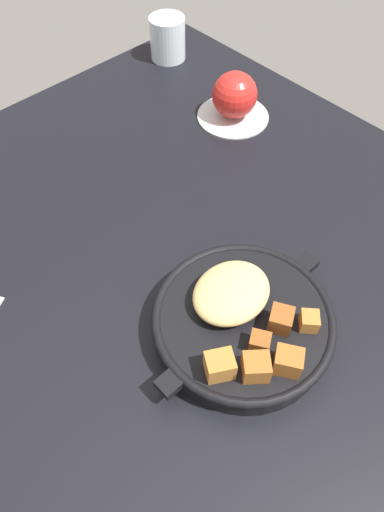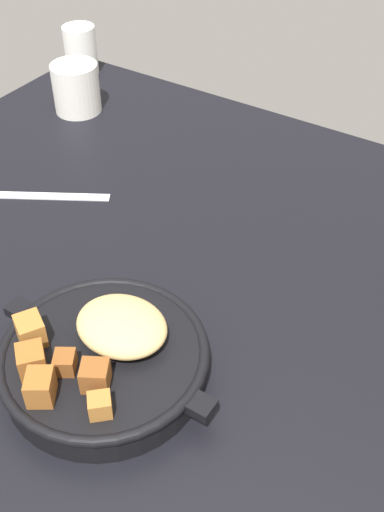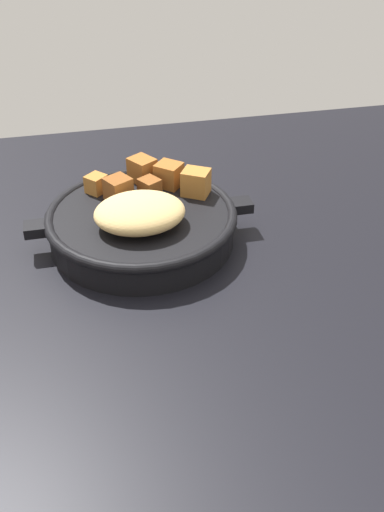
{
  "view_description": "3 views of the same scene",
  "coord_description": "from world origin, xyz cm",
  "px_view_note": "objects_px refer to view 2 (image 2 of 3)",
  "views": [
    {
      "loc": [
        -19.73,
        -30.34,
        53.71
      ],
      "look_at": [
        5.94,
        -3.02,
        3.99
      ],
      "focal_mm": 33.4,
      "sensor_mm": 36.0,
      "label": 1
    },
    {
      "loc": [
        35.1,
        -44.63,
        54.46
      ],
      "look_at": [
        5.47,
        1.68,
        6.04
      ],
      "focal_mm": 44.11,
      "sensor_mm": 36.0,
      "label": 2
    },
    {
      "loc": [
        11.22,
        43.84,
        38.58
      ],
      "look_at": [
        0.43,
        -4.48,
        3.46
      ],
      "focal_mm": 40.85,
      "sensor_mm": 36.0,
      "label": 3
    }
  ],
  "objects_px": {
    "cast_iron_skillet": "(104,357)",
    "white_creamer_pitcher": "(81,50)",
    "butter_knife": "(37,195)",
    "ceramic_mug_white": "(76,88)"
  },
  "relations": [
    {
      "from": "butter_knife",
      "to": "ceramic_mug_white",
      "type": "xyz_separation_m",
      "value": [
        -0.12,
        0.23,
        0.04
      ]
    },
    {
      "from": "butter_knife",
      "to": "ceramic_mug_white",
      "type": "distance_m",
      "value": 0.27
    },
    {
      "from": "white_creamer_pitcher",
      "to": "butter_knife",
      "type": "bearing_deg",
      "value": -59.32
    },
    {
      "from": "cast_iron_skillet",
      "to": "white_creamer_pitcher",
      "type": "bearing_deg",
      "value": 131.93
    },
    {
      "from": "butter_knife",
      "to": "ceramic_mug_white",
      "type": "relative_size",
      "value": 2.51
    },
    {
      "from": "white_creamer_pitcher",
      "to": "ceramic_mug_white",
      "type": "xyz_separation_m",
      "value": [
        0.09,
        -0.12,
        -0.0
      ]
    },
    {
      "from": "ceramic_mug_white",
      "to": "butter_knife",
      "type": "bearing_deg",
      "value": -63.03
    },
    {
      "from": "white_creamer_pitcher",
      "to": "ceramic_mug_white",
      "type": "bearing_deg",
      "value": -52.87
    },
    {
      "from": "white_creamer_pitcher",
      "to": "ceramic_mug_white",
      "type": "relative_size",
      "value": 1.08
    },
    {
      "from": "cast_iron_skillet",
      "to": "white_creamer_pitcher",
      "type": "distance_m",
      "value": 0.75
    }
  ]
}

